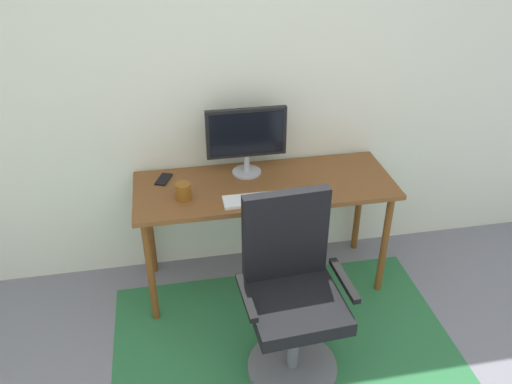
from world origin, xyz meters
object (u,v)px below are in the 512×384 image
(monitor, at_px, (246,136))
(computer_mouse, at_px, (314,190))
(cell_phone, at_px, (164,179))
(office_chair, at_px, (292,303))
(coffee_cup, at_px, (183,192))
(desk, at_px, (265,195))
(keyboard, at_px, (261,199))

(monitor, xyz_separation_m, computer_mouse, (0.35, -0.31, -0.24))
(cell_phone, height_order, office_chair, office_chair)
(computer_mouse, xyz_separation_m, coffee_cup, (-0.75, 0.07, 0.03))
(cell_phone, bearing_deg, computer_mouse, 1.96)
(desk, height_order, keyboard, keyboard)
(keyboard, xyz_separation_m, office_chair, (0.06, -0.53, -0.31))
(keyboard, height_order, cell_phone, keyboard)
(desk, xyz_separation_m, computer_mouse, (0.26, -0.16, 0.10))
(computer_mouse, bearing_deg, keyboard, -175.49)
(desk, relative_size, coffee_cup, 15.89)
(keyboard, height_order, office_chair, office_chair)
(monitor, bearing_deg, computer_mouse, -41.69)
(keyboard, bearing_deg, coffee_cup, 166.99)
(monitor, distance_m, computer_mouse, 0.52)
(office_chair, bearing_deg, cell_phone, 120.84)
(computer_mouse, bearing_deg, monitor, 138.31)
(cell_phone, bearing_deg, monitor, 21.47)
(monitor, xyz_separation_m, office_chair, (0.08, -0.87, -0.56))
(desk, xyz_separation_m, monitor, (-0.08, 0.15, 0.33))
(desk, relative_size, computer_mouse, 15.02)
(desk, distance_m, computer_mouse, 0.32)
(monitor, distance_m, office_chair, 1.03)
(desk, distance_m, office_chair, 0.75)
(coffee_cup, bearing_deg, keyboard, -13.01)
(monitor, xyz_separation_m, keyboard, (0.02, -0.33, -0.24))
(keyboard, height_order, computer_mouse, computer_mouse)
(keyboard, relative_size, coffee_cup, 4.37)
(desk, bearing_deg, keyboard, -107.83)
(computer_mouse, distance_m, cell_phone, 0.91)
(office_chair, bearing_deg, computer_mouse, 61.22)
(monitor, relative_size, keyboard, 1.13)
(monitor, bearing_deg, coffee_cup, -149.95)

